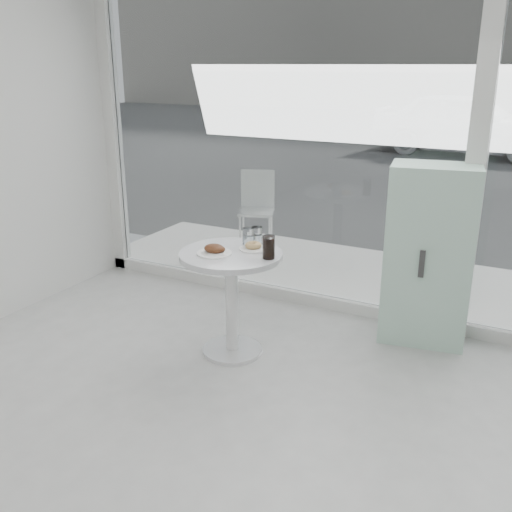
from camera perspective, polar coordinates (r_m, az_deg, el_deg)
The scene contains 12 objects.
storefront at distance 4.54m, azimuth 11.09°, elevation 14.59°, with size 5.00×0.14×3.00m.
main_table at distance 4.02m, azimuth -2.47°, elevation -2.60°, with size 0.72×0.72×0.77m.
patio_deck at distance 5.68m, azimuth 11.70°, elevation -2.17°, with size 5.60×1.60×0.05m, color silver.
street at distance 17.51m, azimuth 23.28°, elevation 10.60°, with size 40.00×24.00×0.00m, color #353535.
mint_cabinet at distance 4.39m, azimuth 16.84°, elevation 0.08°, with size 0.68×0.51×1.34m.
patio_chair at distance 6.27m, azimuth 0.11°, elevation 5.13°, with size 0.49×0.49×0.86m.
car_white at distance 14.21m, azimuth 20.30°, elevation 12.33°, with size 1.68×4.18×1.43m, color white.
plate_fritter at distance 3.91m, azimuth -4.13°, elevation 0.57°, with size 0.24×0.24×0.07m.
plate_donut at distance 3.99m, azimuth -0.27°, elevation 0.91°, with size 0.20×0.20×0.05m.
water_tumbler_a at distance 4.07m, azimuth -0.77°, elevation 1.81°, with size 0.08×0.08×0.13m.
water_tumbler_b at distance 4.10m, azimuth 0.08°, elevation 1.93°, with size 0.08×0.08×0.13m.
cola_glass at distance 3.79m, azimuth 1.28°, elevation 0.84°, with size 0.08×0.08×0.16m.
Camera 1 is at (1.39, -1.34, 2.01)m, focal length 40.00 mm.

